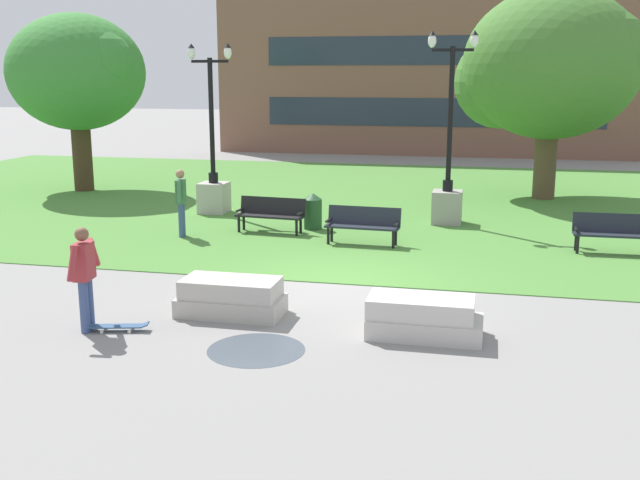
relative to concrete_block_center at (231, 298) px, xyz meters
The scene contains 17 objects.
ground_plane 2.72m from the concrete_block_center, 57.70° to the left, with size 140.00×140.00×0.00m, color gray.
grass_lawn 12.37m from the concrete_block_center, 83.30° to the left, with size 40.00×20.00×0.02m, color #4C8438.
concrete_block_center is the anchor object (origin of this frame).
concrete_block_left 3.34m from the concrete_block_center, ahead, with size 1.80×0.90×0.64m.
person_skateboarder 2.47m from the concrete_block_center, 146.97° to the right, with size 0.30×1.14×1.71m.
skateboard 1.96m from the concrete_block_center, 141.21° to the right, with size 1.04×0.45×0.14m.
puddle 1.82m from the concrete_block_center, 58.66° to the right, with size 1.49×1.49×0.01m, color #47515B.
park_bench_near_left 6.84m from the concrete_block_center, 100.67° to the left, with size 1.84×0.69×0.90m.
park_bench_far_left 6.01m from the concrete_block_center, 77.40° to the left, with size 1.83×0.63×0.90m.
park_bench_far_right 9.45m from the concrete_block_center, 41.30° to the left, with size 1.81×0.56×0.90m.
lamp_post_left 9.51m from the concrete_block_center, 70.62° to the left, with size 1.32×0.80×5.17m.
lamp_post_right 9.81m from the concrete_block_center, 112.36° to the left, with size 1.32×0.80×4.90m.
tree_near_right 16.13m from the concrete_block_center, 128.96° to the left, with size 4.90×4.67×6.10m.
tree_far_left 15.71m from the concrete_block_center, 66.92° to the left, with size 5.93×5.64×6.76m.
trash_bin 7.38m from the concrete_block_center, 92.29° to the left, with size 0.49×0.49×0.96m.
person_bystander_far_lawn 6.63m from the concrete_block_center, 120.25° to the left, with size 0.35×0.71×1.71m.
building_facade_distant 27.20m from the concrete_block_center, 87.31° to the left, with size 22.27×1.03×9.85m.
Camera 1 is at (2.79, -13.99, 4.07)m, focal length 42.00 mm.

